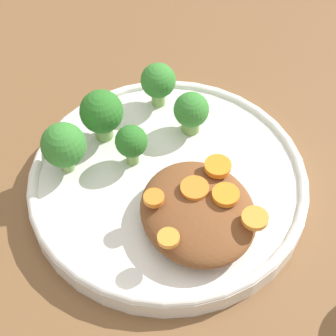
{
  "coord_description": "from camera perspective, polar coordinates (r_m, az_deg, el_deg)",
  "views": [
    {
      "loc": [
        -0.32,
        0.12,
        0.46
      ],
      "look_at": [
        0.0,
        0.0,
        0.04
      ],
      "focal_mm": 60.0,
      "sensor_mm": 36.0,
      "label": 1
    }
  ],
  "objects": [
    {
      "name": "carrot_slice_2",
      "position": [
        0.53,
        5.08,
        0.17
      ],
      "size": [
        0.03,
        0.03,
        0.01
      ],
      "primitive_type": "cylinder",
      "color": "orange",
      "rests_on": "stew_mound"
    },
    {
      "name": "broccoli_floret_3",
      "position": [
        0.58,
        -6.75,
        5.57
      ],
      "size": [
        0.04,
        0.04,
        0.06
      ],
      "color": "#759E51",
      "rests_on": "plate"
    },
    {
      "name": "stew_mound",
      "position": [
        0.52,
        3.05,
        -4.48
      ],
      "size": [
        0.12,
        0.1,
        0.03
      ],
      "primitive_type": "ellipsoid",
      "color": "brown",
      "rests_on": "plate"
    },
    {
      "name": "broccoli_floret_1",
      "position": [
        0.58,
        2.38,
        5.77
      ],
      "size": [
        0.04,
        0.04,
        0.05
      ],
      "color": "#759E51",
      "rests_on": "plate"
    },
    {
      "name": "plate",
      "position": [
        0.57,
        0.0,
        -1.39
      ],
      "size": [
        0.28,
        0.28,
        0.03
      ],
      "color": "silver",
      "rests_on": "ground_plane"
    },
    {
      "name": "carrot_slice_3",
      "position": [
        0.5,
        8.82,
        -5.06
      ],
      "size": [
        0.02,
        0.02,
        0.01
      ],
      "primitive_type": "cylinder",
      "color": "orange",
      "rests_on": "stew_mound"
    },
    {
      "name": "ground_plane",
      "position": [
        0.58,
        0.0,
        -2.23
      ],
      "size": [
        4.0,
        4.0,
        0.0
      ],
      "primitive_type": "plane",
      "color": "brown"
    },
    {
      "name": "carrot_slice_5",
      "position": [
        0.48,
        0.04,
        -7.13
      ],
      "size": [
        0.02,
        0.02,
        0.01
      ],
      "primitive_type": "cylinder",
      "color": "orange",
      "rests_on": "stew_mound"
    },
    {
      "name": "carrot_slice_1",
      "position": [
        0.51,
        2.72,
        -2.05
      ],
      "size": [
        0.03,
        0.03,
        0.0
      ],
      "primitive_type": "cylinder",
      "color": "orange",
      "rests_on": "stew_mound"
    },
    {
      "name": "carrot_slice_4",
      "position": [
        0.51,
        5.88,
        -2.73
      ],
      "size": [
        0.02,
        0.02,
        0.01
      ],
      "primitive_type": "cylinder",
      "color": "orange",
      "rests_on": "stew_mound"
    },
    {
      "name": "broccoli_floret_0",
      "position": [
        0.55,
        -3.74,
        2.6
      ],
      "size": [
        0.03,
        0.03,
        0.05
      ],
      "color": "#759E51",
      "rests_on": "plate"
    },
    {
      "name": "carrot_slice_0",
      "position": [
        0.5,
        -1.44,
        -3.07
      ],
      "size": [
        0.02,
        0.02,
        0.01
      ],
      "primitive_type": "cylinder",
      "color": "orange",
      "rests_on": "stew_mound"
    },
    {
      "name": "broccoli_floret_2",
      "position": [
        0.55,
        -10.56,
        2.25
      ],
      "size": [
        0.04,
        0.04,
        0.06
      ],
      "color": "#7FA85B",
      "rests_on": "plate"
    },
    {
      "name": "broccoli_floret_4",
      "position": [
        0.61,
        -1.0,
        8.74
      ],
      "size": [
        0.04,
        0.04,
        0.05
      ],
      "color": "#7FA85B",
      "rests_on": "plate"
    }
  ]
}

